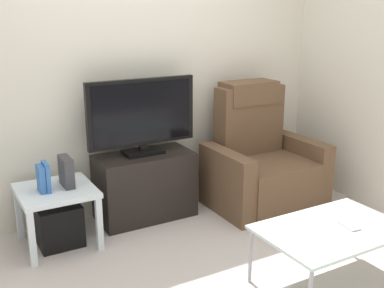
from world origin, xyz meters
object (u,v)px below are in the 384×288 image
Objects in this scene: book_leftmost at (41,179)px; cell_phone at (349,226)px; book_middle at (46,177)px; game_console at (66,172)px; tv_stand at (144,186)px; television at (141,115)px; coffee_table at (332,232)px; recliner_armchair at (261,163)px; side_table at (56,197)px; subwoofer_box at (59,224)px.

book_leftmost reaches higher than cell_phone.
game_console reaches higher than book_middle.
tv_stand is 0.87× the size of television.
tv_stand is 4.03× the size of book_leftmost.
game_console is at bearing -169.32° from television.
tv_stand is at bearing 111.35° from coffee_table.
recliner_armchair is 1.20× the size of coffee_table.
television is 0.92m from side_table.
game_console reaches higher than side_table.
recliner_armchair is at bearing -3.83° from game_console.
television is at bearing 121.91° from cell_phone.
tv_stand is 1.07m from recliner_armchair.
cell_phone reaches higher than subwoofer_box.
book_middle reaches higher than coffee_table.
tv_stand is at bearing 8.79° from side_table.
book_leftmost is at bearing -170.92° from tv_stand.
cell_phone is (1.56, -1.42, -0.14)m from book_leftmost.
tv_stand reaches higher than coffee_table.
side_table is 0.20m from game_console.
book_leftmost is (-0.10, -0.02, 0.38)m from subwoofer_box.
book_middle is 0.24× the size of coffee_table.
tv_stand is 0.74× the size of recliner_armchair.
game_console is 2.00m from cell_phone.
television is (0.00, 0.02, 0.60)m from tv_stand.
subwoofer_box is at bearing 178.16° from recliner_armchair.
game_console is at bearing 141.25° from cell_phone.
subwoofer_box is 0.40m from book_leftmost.
cell_phone is at bearing -102.94° from recliner_armchair.
game_console is (0.09, 0.01, 0.18)m from side_table.
subwoofer_box is at bearing -169.83° from television.
tv_stand reaches higher than cell_phone.
subwoofer_box is at bearing 17.96° from book_middle.
coffee_table is at bearing -48.26° from game_console.
television reaches higher than cell_phone.
book_leftmost is at bearing 145.57° from cell_phone.
coffee_table is 6.00× the size of cell_phone.
book_leftmost is at bearing 180.00° from book_middle.
game_console is (0.19, 0.03, 0.01)m from book_leftmost.
television is 0.94m from book_leftmost.
book_leftmost is at bearing 178.94° from recliner_armchair.
recliner_armchair is at bearing -2.61° from book_middle.
game_console is at bearing 177.66° from recliner_armchair.
book_leftmost is 1.32× the size of cell_phone.
recliner_armchair is at bearing 70.86° from coffee_table.
side_table is 3.60× the size of cell_phone.
television is 1.19m from recliner_armchair.
side_table is 2.51× the size of book_middle.
tv_stand is at bearing 9.08° from book_leftmost.
side_table is (-0.76, -0.12, 0.09)m from tv_stand.
subwoofer_box is 1.59× the size of book_leftmost.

